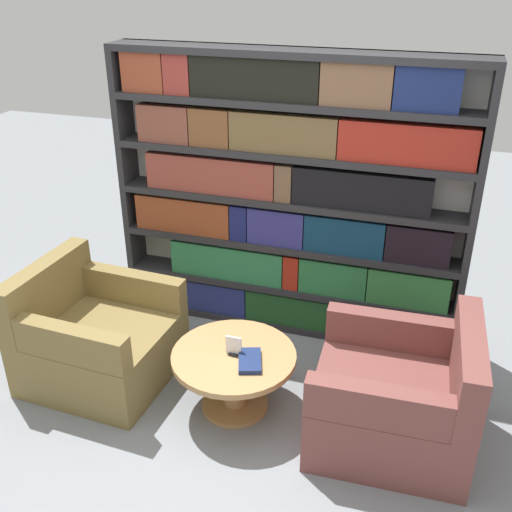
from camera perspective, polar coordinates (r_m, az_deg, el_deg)
ground_plane at (r=3.90m, az=-3.01°, el=-17.41°), size 14.00×14.00×0.00m
bookshelf at (r=4.48m, az=3.22°, el=5.42°), size 2.66×0.30×2.15m
armchair_left at (r=4.39m, az=-14.99°, el=-7.75°), size 0.98×0.93×0.83m
armchair_right at (r=3.84m, az=13.31°, el=-13.22°), size 0.97×0.92×0.83m
coffee_table at (r=3.95m, az=-2.10°, el=-10.72°), size 0.81×0.81×0.43m
table_sign at (r=3.85m, az=-2.15°, el=-8.65°), size 0.10×0.06×0.13m
stray_book at (r=3.80m, az=-0.59°, el=-9.95°), size 0.21×0.28×0.03m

